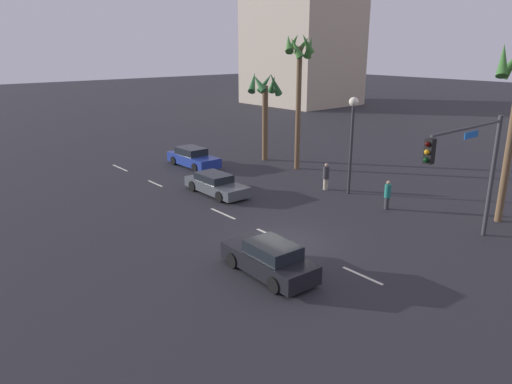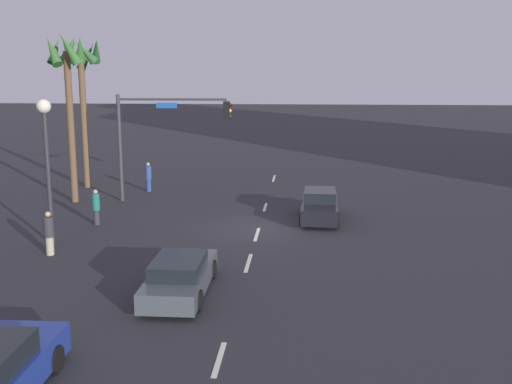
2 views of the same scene
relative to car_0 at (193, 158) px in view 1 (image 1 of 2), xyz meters
name	(u,v)px [view 1 (image 1 of 2)]	position (x,y,z in m)	size (l,w,h in m)	color
ground_plane	(286,242)	(15.05, -4.49, -0.64)	(220.00, 220.00, 0.00)	#28282D
lane_stripe_0	(120,168)	(-2.95, -4.49, -0.64)	(2.45, 0.14, 0.01)	silver
lane_stripe_1	(155,184)	(2.45, -4.49, -0.64)	(1.86, 0.14, 0.01)	silver
lane_stripe_2	(223,214)	(10.06, -4.49, -0.64)	(2.19, 0.14, 0.01)	silver
lane_stripe_3	(272,235)	(14.06, -4.49, -0.64)	(2.17, 0.14, 0.01)	silver
lane_stripe_4	(362,276)	(19.46, -4.49, -0.64)	(1.95, 0.14, 0.01)	silver
car_0	(193,158)	(0.00, 0.00, 0.00)	(4.69, 1.96, 1.39)	navy
car_1	(216,184)	(6.79, -2.65, -0.07)	(4.64, 1.83, 1.21)	#474C51
car_2	(269,259)	(17.03, -7.23, 0.00)	(4.33, 1.89, 1.39)	black
traffic_signal	(472,161)	(20.48, 1.17, 3.32)	(0.35, 6.12, 5.72)	#38383D
streetlamp	(352,127)	(11.91, 3.64, 3.47)	(0.56, 0.56, 5.83)	#2D2D33
pedestrian_1	(387,194)	(15.19, 2.95, 0.21)	(0.46, 0.46, 1.63)	#333338
pedestrian_2	(326,176)	(10.47, 3.13, 0.24)	(0.45, 0.45, 1.69)	#B2A58C
palm_tree_1	(299,65)	(5.42, 5.49, 6.72)	(2.23, 2.46, 9.57)	brown
palm_tree_3	(265,96)	(1.82, 5.46, 4.37)	(2.79, 2.68, 6.88)	brown
building_3	(303,11)	(-23.81, 34.65, 12.89)	(14.60, 12.89, 27.06)	#B2A38E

